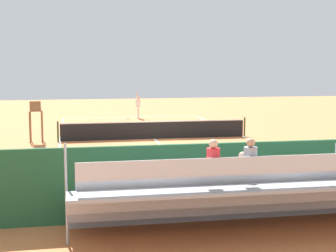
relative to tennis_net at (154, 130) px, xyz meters
name	(u,v)px	position (x,y,z in m)	size (l,w,h in m)	color
ground_plane	(154,139)	(0.00, 0.00, -0.50)	(60.00, 60.00, 0.00)	#D17542
court_line_markings	(154,139)	(0.00, -0.04, -0.50)	(10.10, 22.20, 0.01)	white
tennis_net	(154,130)	(0.00, 0.00, 0.00)	(10.30, 0.10, 1.07)	black
backdrop_wall	(236,179)	(0.00, 14.00, 0.50)	(18.00, 0.16, 2.00)	#235633
bleacher_stand	(256,193)	(-0.05, 15.41, 0.47)	(9.06, 2.40, 2.48)	#9EA0A5
umpire_chair	(36,117)	(6.20, -0.07, 0.81)	(0.67, 0.67, 2.14)	brown
courtside_bench	(286,185)	(-1.77, 13.27, 0.06)	(1.80, 0.40, 0.93)	#33383D
equipment_bag	(235,202)	(-0.19, 13.40, -0.32)	(0.90, 0.36, 0.36)	#B22D2D
tennis_player	(138,105)	(-0.41, -10.10, 0.51)	(0.41, 0.55, 1.93)	white
tennis_racket	(125,119)	(0.56, -9.92, -0.49)	(0.55, 0.47, 0.03)	black
tennis_ball_near	(146,122)	(-0.64, -7.47, -0.47)	(0.07, 0.07, 0.07)	#CCDB33
tennis_ball_far	(148,120)	(-0.99, -8.81, -0.47)	(0.07, 0.07, 0.07)	#CCDB33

